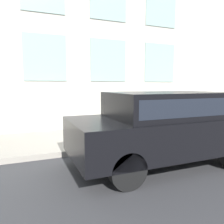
{
  "coord_description": "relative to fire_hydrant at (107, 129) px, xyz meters",
  "views": [
    {
      "loc": [
        -5.68,
        2.13,
        1.9
      ],
      "look_at": [
        0.51,
        -0.43,
        1.08
      ],
      "focal_mm": 35.0,
      "sensor_mm": 36.0,
      "label": 1
    }
  ],
  "objects": [
    {
      "name": "sidewalk",
      "position": [
        1.05,
        0.24,
        -0.51
      ],
      "size": [
        2.95,
        60.0,
        0.15
      ],
      "color": "#A8A093",
      "rests_on": "ground_plane"
    },
    {
      "name": "building_facade",
      "position": [
        2.68,
        0.24,
        3.28
      ],
      "size": [
        0.33,
        40.0,
        7.72
      ],
      "color": "beige",
      "rests_on": "ground_plane"
    },
    {
      "name": "fire_hydrant",
      "position": [
        0.0,
        0.0,
        0.0
      ],
      "size": [
        0.37,
        0.47,
        0.84
      ],
      "color": "red",
      "rests_on": "sidewalk"
    },
    {
      "name": "ground_plane",
      "position": [
        -0.43,
        0.24,
        -0.58
      ],
      "size": [
        80.0,
        80.0,
        0.0
      ],
      "primitive_type": "plane",
      "color": "#38383A"
    },
    {
      "name": "parked_truck_black_near",
      "position": [
        -1.81,
        -0.75,
        0.41
      ],
      "size": [
        1.99,
        4.37,
        1.74
      ],
      "color": "black",
      "rests_on": "ground_plane"
    },
    {
      "name": "person",
      "position": [
        0.17,
        -0.37,
        0.28
      ],
      "size": [
        0.29,
        0.19,
        1.18
      ],
      "rotation": [
        0.0,
        0.0,
        -1.95
      ],
      "color": "navy",
      "rests_on": "sidewalk"
    }
  ]
}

